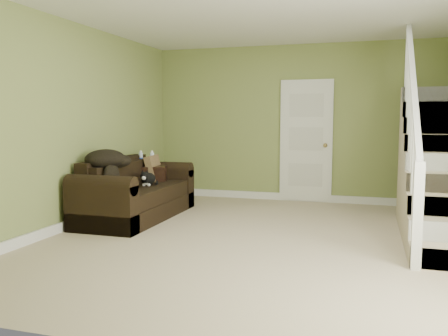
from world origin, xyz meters
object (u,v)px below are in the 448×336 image
Objects in this scene: sofa at (134,195)px; banana at (131,188)px; side_table at (149,187)px; cat at (148,179)px.

banana is (0.16, -0.39, 0.16)m from sofa.
cat is at bearing -64.82° from side_table.
cat is (0.27, -0.58, 0.20)m from side_table.
banana is at bearing -67.81° from sofa.
sofa reaches higher than cat.
cat is 0.51m from banana.
sofa is 2.33× the size of side_table.
sofa is 9.74× the size of banana.
cat is 2.30× the size of banana.
cat is at bearing 81.37° from banana.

